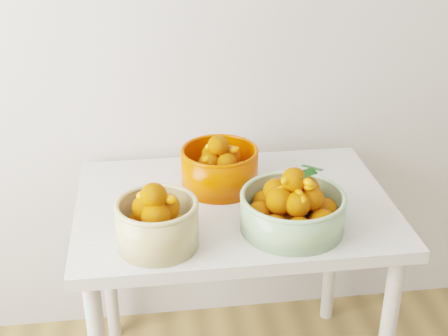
{
  "coord_description": "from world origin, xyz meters",
  "views": [
    {
      "loc": [
        -0.52,
        -0.11,
        1.74
      ],
      "look_at": [
        -0.31,
        1.51,
        0.92
      ],
      "focal_mm": 50.0,
      "sensor_mm": 36.0,
      "label": 1
    }
  ],
  "objects": [
    {
      "name": "bowl_green",
      "position": [
        -0.12,
        1.42,
        0.82
      ],
      "size": [
        0.39,
        0.39,
        0.2
      ],
      "rotation": [
        0.0,
        0.0,
        0.34
      ],
      "color": "#8EB883",
      "rests_on": "table"
    },
    {
      "name": "bowl_cream",
      "position": [
        -0.51,
        1.38,
        0.83
      ],
      "size": [
        0.25,
        0.25,
        0.2
      ],
      "rotation": [
        0.0,
        0.0,
        0.06
      ],
      "color": "tan",
      "rests_on": "table"
    },
    {
      "name": "bowl_orange",
      "position": [
        -0.3,
        1.71,
        0.82
      ],
      "size": [
        0.28,
        0.28,
        0.18
      ],
      "rotation": [
        0.0,
        0.0,
        -0.1
      ],
      "color": "#DB3700",
      "rests_on": "table"
    },
    {
      "name": "table",
      "position": [
        -0.26,
        1.6,
        0.65
      ],
      "size": [
        1.0,
        0.7,
        0.75
      ],
      "color": "silver",
      "rests_on": "ground"
    }
  ]
}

